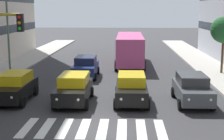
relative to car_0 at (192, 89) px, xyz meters
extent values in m
plane|color=#38383A|center=(5.43, 4.64, -0.89)|extent=(180.00, 180.00, 0.00)
cube|color=silver|center=(2.28, 4.64, -0.88)|extent=(0.45, 2.80, 0.01)
cube|color=silver|center=(3.18, 4.64, -0.88)|extent=(0.45, 2.80, 0.01)
cube|color=silver|center=(4.08, 4.64, -0.88)|extent=(0.45, 2.80, 0.01)
cube|color=silver|center=(4.98, 4.64, -0.88)|extent=(0.45, 2.80, 0.01)
cube|color=silver|center=(5.88, 4.64, -0.88)|extent=(0.45, 2.80, 0.01)
cube|color=silver|center=(6.78, 4.64, -0.88)|extent=(0.45, 2.80, 0.01)
cube|color=silver|center=(7.68, 4.64, -0.88)|extent=(0.45, 2.80, 0.01)
cube|color=silver|center=(8.58, 4.64, -0.88)|extent=(0.45, 2.80, 0.01)
cube|color=#474C51|center=(0.00, 0.05, -0.17)|extent=(1.80, 4.40, 0.80)
cube|color=#343639|center=(0.00, -0.15, 0.53)|extent=(1.58, 2.46, 0.60)
cylinder|color=black|center=(-0.90, 1.50, -0.57)|extent=(0.22, 0.64, 0.64)
cylinder|color=black|center=(0.90, 1.50, -0.57)|extent=(0.22, 0.64, 0.64)
cylinder|color=black|center=(-0.90, -1.40, -0.57)|extent=(0.22, 0.64, 0.64)
cylinder|color=black|center=(0.90, -1.40, -0.57)|extent=(0.22, 0.64, 0.64)
sphere|color=white|center=(-0.58, 2.20, -0.09)|extent=(0.18, 0.18, 0.18)
sphere|color=white|center=(0.58, 2.20, -0.09)|extent=(0.18, 0.18, 0.18)
cube|color=black|center=(3.59, 0.09, -0.17)|extent=(1.80, 4.40, 0.80)
cube|color=yellow|center=(3.59, -0.11, 0.53)|extent=(1.58, 2.46, 0.60)
cylinder|color=black|center=(2.69, 1.54, -0.57)|extent=(0.22, 0.64, 0.64)
cylinder|color=black|center=(4.49, 1.54, -0.57)|extent=(0.22, 0.64, 0.64)
cylinder|color=black|center=(2.69, -1.36, -0.57)|extent=(0.22, 0.64, 0.64)
cylinder|color=black|center=(4.49, -1.36, -0.57)|extent=(0.22, 0.64, 0.64)
sphere|color=white|center=(3.02, 2.24, -0.09)|extent=(0.18, 0.18, 0.18)
sphere|color=white|center=(4.17, 2.24, -0.09)|extent=(0.18, 0.18, 0.18)
cube|color=black|center=(7.01, 0.32, -0.17)|extent=(1.80, 4.40, 0.80)
cube|color=yellow|center=(7.01, 0.12, 0.53)|extent=(1.58, 2.46, 0.60)
cylinder|color=black|center=(6.11, 1.77, -0.57)|extent=(0.22, 0.64, 0.64)
cylinder|color=black|center=(7.91, 1.77, -0.57)|extent=(0.22, 0.64, 0.64)
cylinder|color=black|center=(6.11, -1.13, -0.57)|extent=(0.22, 0.64, 0.64)
cylinder|color=black|center=(7.91, -1.13, -0.57)|extent=(0.22, 0.64, 0.64)
sphere|color=white|center=(6.44, 2.47, -0.09)|extent=(0.18, 0.18, 0.18)
sphere|color=white|center=(7.59, 2.47, -0.09)|extent=(0.18, 0.18, 0.18)
cube|color=black|center=(10.69, 0.03, -0.17)|extent=(1.80, 4.40, 0.80)
cube|color=yellow|center=(10.69, -0.17, 0.53)|extent=(1.58, 2.46, 0.60)
cylinder|color=black|center=(9.79, 1.48, -0.57)|extent=(0.22, 0.64, 0.64)
cylinder|color=black|center=(9.79, -1.42, -0.57)|extent=(0.22, 0.64, 0.64)
cylinder|color=black|center=(11.59, -1.42, -0.57)|extent=(0.22, 0.64, 0.64)
sphere|color=white|center=(10.12, 2.18, -0.09)|extent=(0.18, 0.18, 0.18)
cube|color=navy|center=(7.27, -7.50, -0.17)|extent=(1.80, 4.40, 0.80)
cube|color=#1D2547|center=(7.27, -7.70, 0.53)|extent=(1.58, 2.46, 0.60)
cylinder|color=black|center=(6.37, -6.05, -0.57)|extent=(0.22, 0.64, 0.64)
cylinder|color=black|center=(8.17, -6.05, -0.57)|extent=(0.22, 0.64, 0.64)
cylinder|color=black|center=(6.37, -8.96, -0.57)|extent=(0.22, 0.64, 0.64)
cylinder|color=black|center=(8.17, -8.96, -0.57)|extent=(0.22, 0.64, 0.64)
sphere|color=white|center=(6.69, -5.35, -0.09)|extent=(0.18, 0.18, 0.18)
sphere|color=white|center=(7.84, -5.35, -0.09)|extent=(0.18, 0.18, 0.18)
cube|color=#DB5193|center=(3.59, -14.08, 0.86)|extent=(2.50, 10.50, 2.50)
cube|color=black|center=(3.59, -14.08, 1.41)|extent=(2.52, 9.87, 0.80)
cylinder|color=black|center=(2.34, -10.41, -0.39)|extent=(0.28, 1.00, 1.00)
cylinder|color=black|center=(4.84, -10.41, -0.39)|extent=(0.28, 1.00, 1.00)
cylinder|color=black|center=(2.34, -17.23, -0.39)|extent=(0.28, 1.00, 1.00)
cylinder|color=black|center=(4.84, -17.23, -0.39)|extent=(0.28, 1.00, 1.00)
cube|color=black|center=(8.43, 5.39, 4.06)|extent=(0.24, 0.28, 0.76)
sphere|color=red|center=(8.43, 5.54, 4.30)|extent=(0.14, 0.14, 0.14)
sphere|color=orange|center=(8.43, 5.54, 4.06)|extent=(0.14, 0.14, 0.14)
sphere|color=green|center=(8.43, 5.54, 3.82)|extent=(0.14, 0.14, 0.14)
cylinder|color=#4C6B56|center=(13.80, -8.08, 3.06)|extent=(0.16, 0.16, 7.59)
cylinder|color=#513823|center=(-4.27, -9.27, 0.77)|extent=(0.20, 0.20, 3.01)
sphere|color=#235B2D|center=(-4.27, -9.27, 2.95)|extent=(2.23, 2.23, 2.23)
camera|label=1|loc=(3.87, 19.74, 4.61)|focal=54.21mm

